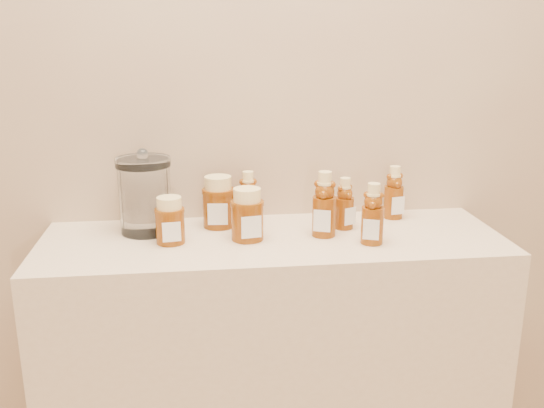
{
  "coord_description": "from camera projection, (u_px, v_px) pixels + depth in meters",
  "views": [
    {
      "loc": [
        -0.18,
        0.08,
        1.42
      ],
      "look_at": [
        -0.01,
        1.52,
        1.0
      ],
      "focal_mm": 40.0,
      "sensor_mm": 36.0,
      "label": 1
    }
  ],
  "objects": [
    {
      "name": "wall_back",
      "position": [
        264.0,
        56.0,
        1.64
      ],
      "size": [
        3.5,
        0.02,
        2.7
      ],
      "primitive_type": "cube",
      "color": "tan",
      "rests_on": "ground"
    },
    {
      "name": "display_table",
      "position": [
        273.0,
        389.0,
        1.7
      ],
      "size": [
        1.2,
        0.4,
        0.9
      ],
      "primitive_type": "cube",
      "color": "beige",
      "rests_on": "ground"
    },
    {
      "name": "bear_bottle_back_left",
      "position": [
        248.0,
        194.0,
        1.66
      ],
      "size": [
        0.06,
        0.06,
        0.17
      ],
      "primitive_type": null,
      "rotation": [
        0.0,
        0.0,
        -0.05
      ],
      "color": "#662C08",
      "rests_on": "display_table"
    },
    {
      "name": "bear_bottle_back_mid",
      "position": [
        345.0,
        200.0,
        1.62
      ],
      "size": [
        0.07,
        0.07,
        0.16
      ],
      "primitive_type": null,
      "rotation": [
        0.0,
        0.0,
        0.43
      ],
      "color": "#662C08",
      "rests_on": "display_table"
    },
    {
      "name": "bear_bottle_back_right",
      "position": [
        394.0,
        189.0,
        1.71
      ],
      "size": [
        0.07,
        0.07,
        0.17
      ],
      "primitive_type": null,
      "rotation": [
        0.0,
        0.0,
        0.17
      ],
      "color": "#662C08",
      "rests_on": "display_table"
    },
    {
      "name": "bear_bottle_front_left",
      "position": [
        324.0,
        200.0,
        1.56
      ],
      "size": [
        0.09,
        0.09,
        0.19
      ],
      "primitive_type": null,
      "rotation": [
        0.0,
        0.0,
        -0.37
      ],
      "color": "#662C08",
      "rests_on": "display_table"
    },
    {
      "name": "bear_bottle_front_right",
      "position": [
        373.0,
        210.0,
        1.51
      ],
      "size": [
        0.08,
        0.08,
        0.18
      ],
      "primitive_type": null,
      "rotation": [
        0.0,
        0.0,
        -0.38
      ],
      "color": "#662C08",
      "rests_on": "display_table"
    },
    {
      "name": "honey_jar_left",
      "position": [
        170.0,
        220.0,
        1.52
      ],
      "size": [
        0.09,
        0.09,
        0.12
      ],
      "primitive_type": null,
      "rotation": [
        0.0,
        0.0,
        0.13
      ],
      "color": "#662C08",
      "rests_on": "display_table"
    },
    {
      "name": "honey_jar_back",
      "position": [
        218.0,
        202.0,
        1.64
      ],
      "size": [
        0.1,
        0.1,
        0.14
      ],
      "primitive_type": null,
      "rotation": [
        0.0,
        0.0,
        -0.09
      ],
      "color": "#662C08",
      "rests_on": "display_table"
    },
    {
      "name": "honey_jar_front",
      "position": [
        247.0,
        214.0,
        1.54
      ],
      "size": [
        0.1,
        0.1,
        0.14
      ],
      "primitive_type": null,
      "rotation": [
        0.0,
        0.0,
        0.16
      ],
      "color": "#662C08",
      "rests_on": "display_table"
    },
    {
      "name": "glass_canister",
      "position": [
        145.0,
        192.0,
        1.59
      ],
      "size": [
        0.15,
        0.15,
        0.22
      ],
      "primitive_type": null,
      "rotation": [
        0.0,
        0.0,
        -0.04
      ],
      "color": "white",
      "rests_on": "display_table"
    }
  ]
}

